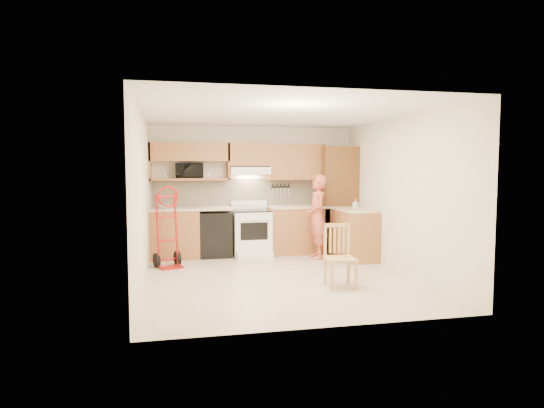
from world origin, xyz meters
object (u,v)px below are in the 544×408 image
object	(u,v)px
range	(252,229)
person	(317,217)
hand_truck	(169,231)
dining_chair	(340,256)
microwave	(190,171)

from	to	relation	value
range	person	bearing A→B (deg)	-21.98
person	hand_truck	bearing A→B (deg)	-80.79
person	hand_truck	size ratio (longest dim) A/B	1.25
dining_chair	person	bearing A→B (deg)	84.97
person	range	bearing A→B (deg)	-107.52
microwave	person	size ratio (longest dim) A/B	0.33
range	hand_truck	world-z (taller)	hand_truck
microwave	person	distance (m)	2.55
microwave	hand_truck	size ratio (longest dim) A/B	0.41
microwave	range	xyz separation A→B (m)	(1.14, -0.27, -1.11)
hand_truck	dining_chair	size ratio (longest dim) A/B	1.40
hand_truck	range	bearing A→B (deg)	4.22
hand_truck	dining_chair	xyz separation A→B (m)	(2.37, -1.86, -0.18)
range	microwave	bearing A→B (deg)	166.64
microwave	dining_chair	bearing A→B (deg)	-51.27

